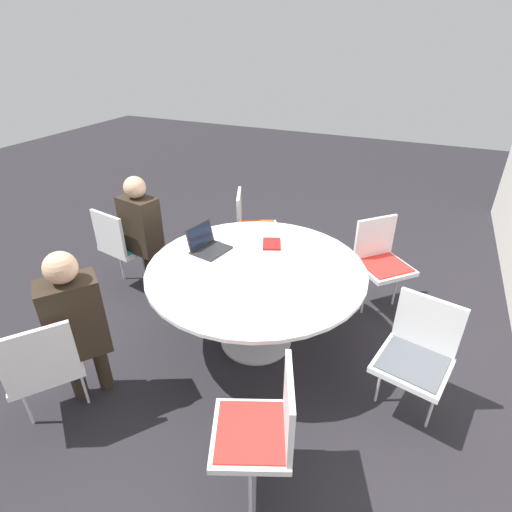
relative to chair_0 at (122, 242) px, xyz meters
The scene contains 12 objects.
ground_plane 1.66m from the chair_0, 81.64° to the left, with size 16.00×16.00×0.00m, color black.
conference_table 1.57m from the chair_0, 81.64° to the left, with size 1.71×1.71×0.75m.
chair_0 is the anchor object (origin of this frame).
chair_1 1.65m from the chair_0, 23.36° to the left, with size 0.60×0.60×0.88m.
chair_2 2.51m from the chair_0, 56.88° to the left, with size 0.57×0.56×0.88m.
chair_3 2.84m from the chair_0, 80.98° to the left, with size 0.51×0.52×0.88m.
chair_4 2.50m from the chair_0, 106.81° to the left, with size 0.61×0.61×0.88m.
chair_5 1.34m from the chair_0, 132.57° to the left, with size 0.57×0.56×0.88m.
person_0 0.32m from the chair_0, 98.30° to the left, with size 0.31×0.39×1.23m.
person_1 1.48m from the chair_0, 29.95° to the left, with size 0.42×0.39×1.23m.
laptop 1.10m from the chair_0, 82.80° to the left, with size 0.34×0.31×0.21m.
spiral_notebook 1.55m from the chair_0, 96.17° to the left, with size 0.25×0.22×0.02m.
Camera 1 is at (2.43, 1.08, 2.36)m, focal length 28.00 mm.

